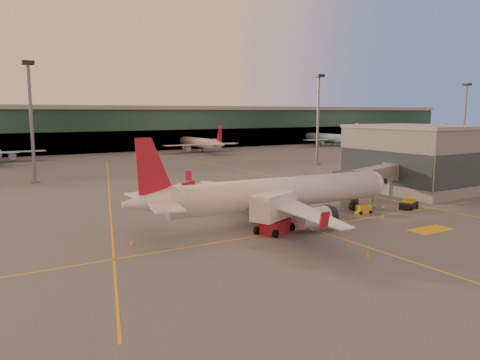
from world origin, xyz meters
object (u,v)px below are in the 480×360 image
gpu_cart (363,209)px  catering_truck (274,210)px  main_airplane (272,195)px  pushback_tug (409,205)px

gpu_cart → catering_truck: bearing=-164.9°
main_airplane → gpu_cart: bearing=-4.1°
pushback_tug → catering_truck: bearing=166.8°
catering_truck → gpu_cart: size_ratio=3.00×
pushback_tug → gpu_cart: bearing=155.9°
main_airplane → catering_truck: bearing=-119.8°
main_airplane → pushback_tug: bearing=-4.5°
main_airplane → catering_truck: size_ratio=5.59×
main_airplane → gpu_cart: 15.73m
gpu_cart → pushback_tug: size_ratio=0.66×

